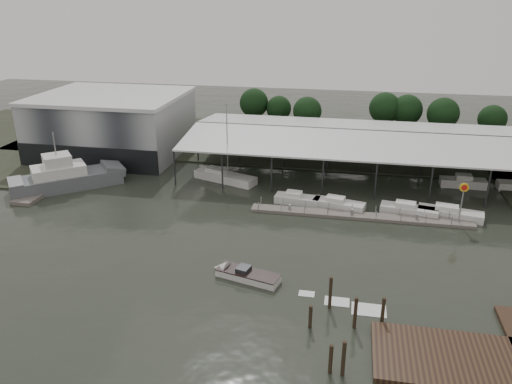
% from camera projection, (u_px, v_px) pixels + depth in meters
% --- Properties ---
extents(ground, '(200.00, 200.00, 0.00)m').
position_uv_depth(ground, '(227.00, 243.00, 57.35)').
color(ground, '#272C24').
rests_on(ground, ground).
extents(land_strip_far, '(140.00, 30.00, 0.30)m').
position_uv_depth(land_strip_far, '(280.00, 142.00, 95.58)').
color(land_strip_far, '#33392A').
rests_on(land_strip_far, ground).
extents(land_strip_west, '(20.00, 40.00, 0.30)m').
position_uv_depth(land_strip_west, '(55.00, 148.00, 91.71)').
color(land_strip_west, '#33392A').
rests_on(land_strip_west, ground).
extents(storage_warehouse, '(24.50, 20.50, 10.50)m').
position_uv_depth(storage_warehouse, '(113.00, 124.00, 87.61)').
color(storage_warehouse, '#9FA3A9').
rests_on(storage_warehouse, ground).
extents(covered_boat_shed, '(58.24, 24.00, 6.96)m').
position_uv_depth(covered_boat_shed, '(376.00, 135.00, 77.58)').
color(covered_boat_shed, silver).
rests_on(covered_boat_shed, ground).
extents(trawler_dock, '(3.00, 18.00, 0.50)m').
position_uv_depth(trawler_dock, '(57.00, 181.00, 75.31)').
color(trawler_dock, slate).
rests_on(trawler_dock, ground).
extents(floating_dock, '(28.00, 2.00, 1.40)m').
position_uv_depth(floating_dock, '(359.00, 216.00, 63.74)').
color(floating_dock, slate).
rests_on(floating_dock, ground).
extents(shell_fuel_sign, '(1.10, 0.18, 5.55)m').
position_uv_depth(shell_fuel_sign, '(463.00, 196.00, 60.23)').
color(shell_fuel_sign, gray).
rests_on(shell_fuel_sign, ground).
extents(boardwalk_platform, '(15.00, 12.00, 0.50)m').
position_uv_depth(boardwalk_platform, '(483.00, 357.00, 39.03)').
color(boardwalk_platform, '#3D2A19').
rests_on(boardwalk_platform, ground).
extents(grey_trawler, '(15.32, 13.93, 8.84)m').
position_uv_depth(grey_trawler, '(67.00, 177.00, 73.00)').
color(grey_trawler, slate).
rests_on(grey_trawler, ground).
extents(white_sailboat, '(10.24, 5.88, 12.26)m').
position_uv_depth(white_sailboat, '(224.00, 177.00, 75.93)').
color(white_sailboat, silver).
rests_on(white_sailboat, ground).
extents(speedboat_underway, '(17.89, 6.32, 2.00)m').
position_uv_depth(speedboat_underway, '(243.00, 274.00, 50.21)').
color(speedboat_underway, silver).
rests_on(speedboat_underway, ground).
extents(moored_cruiser_0, '(6.23, 2.82, 1.70)m').
position_uv_depth(moored_cruiser_0, '(297.00, 199.00, 67.89)').
color(moored_cruiser_0, silver).
rests_on(moored_cruiser_0, ground).
extents(moored_cruiser_1, '(7.15, 3.65, 1.70)m').
position_uv_depth(moored_cruiser_1, '(338.00, 204.00, 66.21)').
color(moored_cruiser_1, silver).
rests_on(moored_cruiser_1, ground).
extents(moored_cruiser_2, '(7.48, 3.38, 1.70)m').
position_uv_depth(moored_cruiser_2, '(408.00, 210.00, 64.53)').
color(moored_cruiser_2, silver).
rests_on(moored_cruiser_2, ground).
extents(moored_cruiser_3, '(8.21, 3.74, 1.70)m').
position_uv_depth(moored_cruiser_3, '(450.00, 213.00, 63.57)').
color(moored_cruiser_3, silver).
rests_on(moored_cruiser_3, ground).
extents(mooring_pilings, '(6.40, 8.83, 3.79)m').
position_uv_depth(mooring_pilings, '(343.00, 326.00, 41.31)').
color(mooring_pilings, '#322719').
rests_on(mooring_pilings, ground).
extents(horizon_tree_line, '(66.75, 9.69, 9.03)m').
position_uv_depth(horizon_tree_line, '(407.00, 112.00, 94.84)').
color(horizon_tree_line, black).
rests_on(horizon_tree_line, ground).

